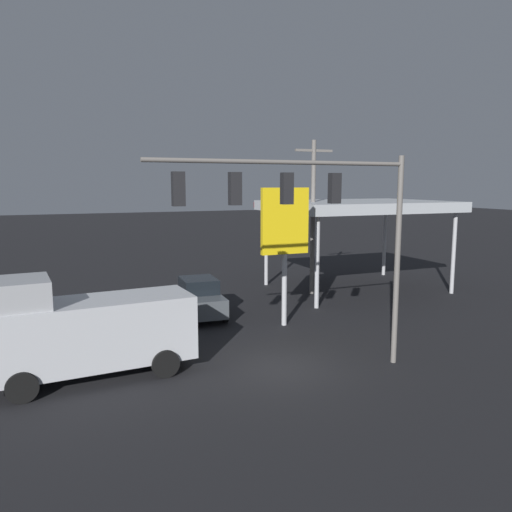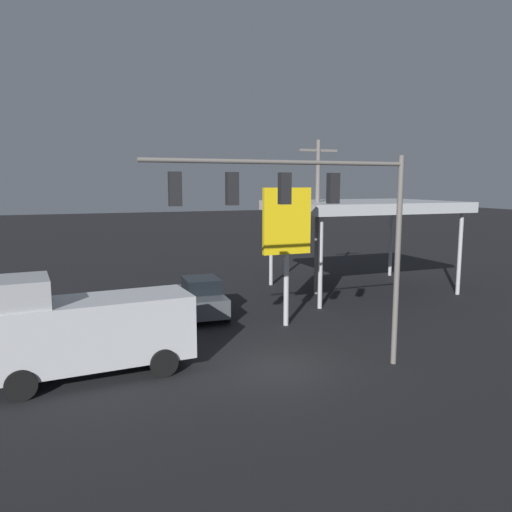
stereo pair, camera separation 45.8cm
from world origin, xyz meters
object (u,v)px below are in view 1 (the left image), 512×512
Objects in this scene: utility_pole at (313,214)px; price_sign at (285,227)px; sedan_far at (199,298)px; traffic_signal_assembly at (310,208)px; delivery_truck at (85,329)px.

utility_pole is 1.42× the size of price_sign.
price_sign is at bearing 50.60° from utility_pole.
sedan_far is (7.70, 2.46, -3.84)m from utility_pole.
traffic_signal_assembly is 1.31× the size of delivery_truck.
delivery_truck is (6.97, -2.74, -4.04)m from traffic_signal_assembly.
sedan_far is at bearing 17.68° from utility_pole.
delivery_truck is (5.73, 6.18, 0.74)m from sedan_far.
delivery_truck is at bearing -21.50° from traffic_signal_assembly.
utility_pole is at bearing -151.45° from delivery_truck.
price_sign is at bearing -164.60° from delivery_truck.
traffic_signal_assembly reaches higher than sedan_far.
sedan_far is at bearing -42.81° from price_sign.
sedan_far is (1.24, -8.92, -4.79)m from traffic_signal_assembly.
delivery_truck is at bearing -39.93° from sedan_far.
traffic_signal_assembly is at bearing 10.83° from sedan_far.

